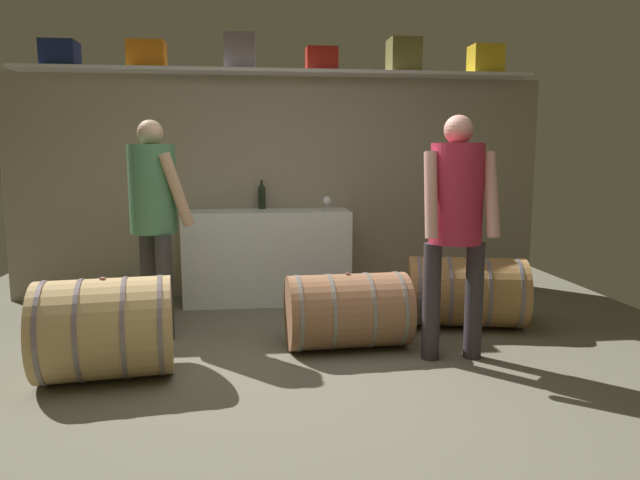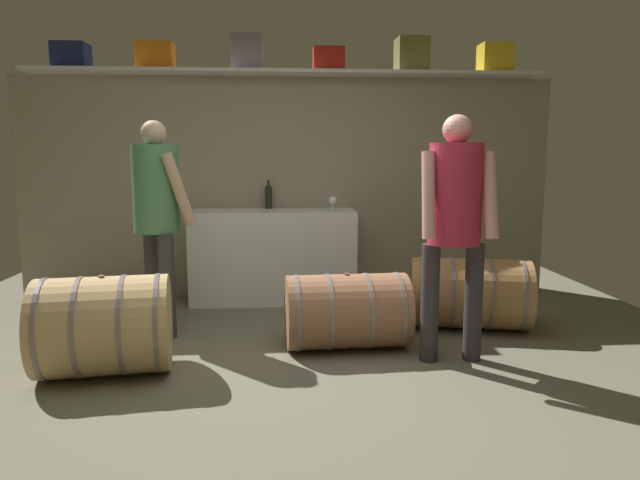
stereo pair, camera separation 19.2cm
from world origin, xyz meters
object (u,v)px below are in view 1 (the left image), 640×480
(wine_bottle_dark, at_px, (262,196))
(winemaker_pouring, at_px, (456,212))
(wine_barrel_far, at_px, (347,311))
(toolcase_yellow, at_px, (486,60))
(wine_barrel_near, at_px, (105,328))
(visitor_tasting, at_px, (154,205))
(toolcase_navy, at_px, (60,54))
(wine_barrel_flank, at_px, (466,292))
(work_cabinet, at_px, (267,256))
(wine_glass, at_px, (327,201))
(toolcase_olive, at_px, (404,56))
(toolcase_orange, at_px, (147,55))
(toolcase_red, at_px, (322,60))
(toolcase_grey, at_px, (240,52))

(wine_bottle_dark, relative_size, winemaker_pouring, 0.17)
(wine_bottle_dark, relative_size, wine_barrel_far, 0.31)
(toolcase_yellow, bearing_deg, wine_barrel_near, -147.87)
(winemaker_pouring, distance_m, visitor_tasting, 2.28)
(toolcase_navy, relative_size, wine_barrel_flank, 0.29)
(work_cabinet, xyz_separation_m, wine_barrel_far, (0.55, -1.45, -0.17))
(work_cabinet, bearing_deg, wine_glass, -11.63)
(wine_bottle_dark, height_order, wine_barrel_near, wine_bottle_dark)
(visitor_tasting, bearing_deg, work_cabinet, 105.33)
(toolcase_olive, height_order, visitor_tasting, toolcase_olive)
(toolcase_orange, bearing_deg, toolcase_olive, 0.93)
(toolcase_orange, xyz_separation_m, toolcase_red, (1.65, 0.00, -0.01))
(wine_barrel_flank, bearing_deg, wine_barrel_far, -146.12)
(work_cabinet, distance_m, wine_barrel_flank, 1.93)
(toolcase_red, distance_m, wine_bottle_dark, 1.45)
(wine_barrel_flank, distance_m, visitor_tasting, 2.62)
(visitor_tasting, bearing_deg, wine_glass, 88.14)
(toolcase_navy, distance_m, toolcase_orange, 0.78)
(toolcase_red, height_order, wine_bottle_dark, toolcase_red)
(toolcase_yellow, height_order, winemaker_pouring, toolcase_yellow)
(toolcase_red, relative_size, wine_barrel_flank, 0.28)
(visitor_tasting, bearing_deg, wine_barrel_far, 39.42)
(toolcase_orange, distance_m, winemaker_pouring, 3.32)
(toolcase_grey, bearing_deg, toolcase_red, 2.18)
(wine_barrel_far, height_order, winemaker_pouring, winemaker_pouring)
(toolcase_yellow, bearing_deg, wine_bottle_dark, -179.97)
(wine_barrel_near, height_order, visitor_tasting, visitor_tasting)
(wine_barrel_flank, bearing_deg, winemaker_pouring, -104.75)
(toolcase_yellow, bearing_deg, visitor_tasting, -159.21)
(work_cabinet, bearing_deg, wine_barrel_far, -69.16)
(toolcase_grey, xyz_separation_m, work_cabinet, (0.23, -0.18, -1.95))
(wine_barrel_near, distance_m, wine_barrel_flank, 2.83)
(toolcase_grey, height_order, wine_barrel_near, toolcase_grey)
(toolcase_orange, bearing_deg, toolcase_navy, -179.07)
(toolcase_red, xyz_separation_m, wine_barrel_far, (0.00, -1.63, -2.06))
(work_cabinet, relative_size, wine_barrel_flank, 1.51)
(wine_barrel_near, bearing_deg, wine_barrel_flank, 9.68)
(toolcase_red, relative_size, wine_bottle_dark, 1.05)
(toolcase_navy, relative_size, toolcase_olive, 0.94)
(wine_barrel_near, distance_m, visitor_tasting, 1.15)
(toolcase_grey, height_order, wine_barrel_flank, toolcase_grey)
(wine_barrel_flank, bearing_deg, toolcase_yellow, 76.38)
(toolcase_grey, bearing_deg, toolcase_yellow, 2.18)
(toolcase_olive, xyz_separation_m, winemaker_pouring, (-0.12, -1.95, -1.36))
(work_cabinet, xyz_separation_m, visitor_tasting, (-0.89, -0.98, 0.59))
(toolcase_olive, relative_size, wine_barrel_flank, 0.31)
(toolcase_orange, xyz_separation_m, wine_glass, (1.67, -0.30, -1.36))
(wine_barrel_near, xyz_separation_m, wine_barrel_far, (1.63, 0.41, -0.05))
(toolcase_grey, distance_m, wine_barrel_near, 3.03)
(toolcase_navy, relative_size, winemaker_pouring, 0.18)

